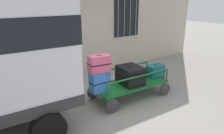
{
  "coord_description": "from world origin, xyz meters",
  "views": [
    {
      "loc": [
        -3.13,
        -4.59,
        2.78
      ],
      "look_at": [
        -0.19,
        -0.14,
        1.03
      ],
      "focal_mm": 34.03,
      "sensor_mm": 36.0,
      "label": 1
    }
  ],
  "objects_px": {
    "suitcase_midleft_bottom": "(130,75)",
    "suitcase_center_bottom": "(155,71)",
    "backpack": "(161,76)",
    "suitcase_left_bottom": "(100,82)",
    "suitcase_left_middle": "(99,64)",
    "luggage_cart": "(130,86)"
  },
  "relations": [
    {
      "from": "suitcase_midleft_bottom",
      "to": "suitcase_center_bottom",
      "type": "xyz_separation_m",
      "value": [
        1.0,
        0.02,
        -0.07
      ]
    },
    {
      "from": "suitcase_center_bottom",
      "to": "backpack",
      "type": "relative_size",
      "value": 1.3
    },
    {
      "from": "suitcase_midleft_bottom",
      "to": "suitcase_left_bottom",
      "type": "bearing_deg",
      "value": 179.63
    },
    {
      "from": "suitcase_midleft_bottom",
      "to": "backpack",
      "type": "height_order",
      "value": "suitcase_midleft_bottom"
    },
    {
      "from": "suitcase_left_middle",
      "to": "backpack",
      "type": "height_order",
      "value": "suitcase_left_middle"
    },
    {
      "from": "suitcase_left_middle",
      "to": "suitcase_center_bottom",
      "type": "xyz_separation_m",
      "value": [
        2.01,
        0.0,
        -0.58
      ]
    },
    {
      "from": "suitcase_left_bottom",
      "to": "suitcase_center_bottom",
      "type": "bearing_deg",
      "value": 0.33
    },
    {
      "from": "suitcase_left_bottom",
      "to": "backpack",
      "type": "bearing_deg",
      "value": 6.36
    },
    {
      "from": "backpack",
      "to": "suitcase_midleft_bottom",
      "type": "bearing_deg",
      "value": -169.4
    },
    {
      "from": "luggage_cart",
      "to": "suitcase_midleft_bottom",
      "type": "height_order",
      "value": "suitcase_midleft_bottom"
    },
    {
      "from": "suitcase_left_middle",
      "to": "backpack",
      "type": "relative_size",
      "value": 1.27
    },
    {
      "from": "suitcase_left_middle",
      "to": "suitcase_midleft_bottom",
      "type": "height_order",
      "value": "suitcase_left_middle"
    },
    {
      "from": "suitcase_left_bottom",
      "to": "suitcase_center_bottom",
      "type": "height_order",
      "value": "suitcase_left_bottom"
    },
    {
      "from": "luggage_cart",
      "to": "suitcase_left_bottom",
      "type": "height_order",
      "value": "suitcase_left_bottom"
    },
    {
      "from": "suitcase_midleft_bottom",
      "to": "suitcase_center_bottom",
      "type": "bearing_deg",
      "value": 1.04
    },
    {
      "from": "backpack",
      "to": "suitcase_left_bottom",
      "type": "bearing_deg",
      "value": -173.64
    },
    {
      "from": "suitcase_left_middle",
      "to": "luggage_cart",
      "type": "bearing_deg",
      "value": 0.01
    },
    {
      "from": "suitcase_left_bottom",
      "to": "suitcase_midleft_bottom",
      "type": "height_order",
      "value": "suitcase_left_bottom"
    },
    {
      "from": "luggage_cart",
      "to": "suitcase_midleft_bottom",
      "type": "xyz_separation_m",
      "value": [
        0.0,
        -0.02,
        0.33
      ]
    },
    {
      "from": "suitcase_center_bottom",
      "to": "backpack",
      "type": "xyz_separation_m",
      "value": [
        0.56,
        0.27,
        -0.39
      ]
    },
    {
      "from": "suitcase_left_bottom",
      "to": "suitcase_midleft_bottom",
      "type": "xyz_separation_m",
      "value": [
        1.0,
        -0.01,
        -0.02
      ]
    },
    {
      "from": "suitcase_center_bottom",
      "to": "suitcase_midleft_bottom",
      "type": "bearing_deg",
      "value": -178.96
    }
  ]
}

